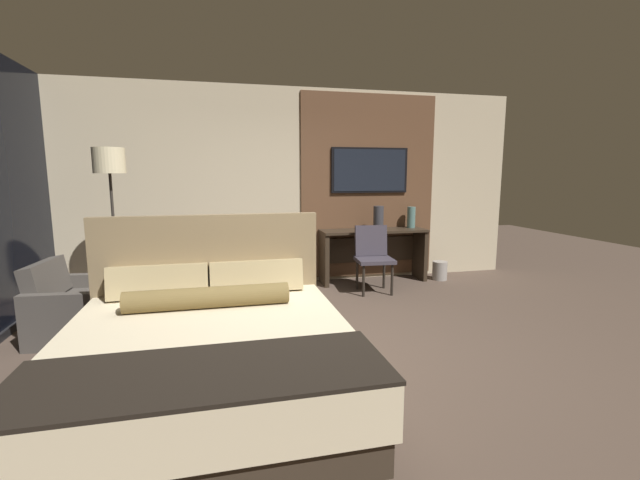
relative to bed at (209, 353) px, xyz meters
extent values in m
plane|color=#4C3D33|center=(1.00, 0.56, -0.32)|extent=(16.00, 16.00, 0.00)
cube|color=#BCAD8E|center=(1.00, 3.16, 1.08)|extent=(7.20, 0.06, 2.80)
cube|color=brown|center=(2.32, 3.11, 1.08)|extent=(2.07, 0.03, 2.70)
cube|color=#33281E|center=(0.00, -0.12, -0.21)|extent=(1.90, 2.00, 0.22)
cube|color=beige|center=(0.00, -0.12, 0.06)|extent=(1.96, 2.06, 0.31)
cube|color=black|center=(0.00, -0.78, 0.23)|extent=(1.98, 0.72, 0.02)
cube|color=#7F6B4C|center=(0.00, 0.95, 0.29)|extent=(2.00, 0.08, 1.23)
cube|color=tan|center=(-0.42, 0.81, 0.35)|extent=(0.82, 0.23, 0.31)
cube|color=tan|center=(0.42, 0.81, 0.35)|extent=(0.82, 0.23, 0.31)
cylinder|color=brown|center=(0.00, 0.40, 0.30)|extent=(1.27, 0.17, 0.17)
cube|color=#2D2319|center=(2.32, 2.86, 0.44)|extent=(1.57, 0.45, 0.03)
cube|color=#2D2319|center=(1.56, 2.86, 0.05)|extent=(0.06, 0.41, 0.75)
cube|color=#2D2319|center=(3.07, 2.86, 0.05)|extent=(0.06, 0.41, 0.75)
cube|color=#2D2319|center=(2.32, 3.07, 0.13)|extent=(1.45, 0.02, 0.37)
cube|color=black|center=(2.32, 3.08, 1.32)|extent=(1.18, 0.04, 0.66)
cube|color=black|center=(2.32, 3.06, 1.32)|extent=(1.11, 0.01, 0.61)
cube|color=#38333D|center=(2.12, 2.30, 0.12)|extent=(0.52, 0.50, 0.05)
cube|color=#38333D|center=(2.14, 2.50, 0.36)|extent=(0.45, 0.14, 0.42)
cylinder|color=black|center=(1.91, 2.13, -0.11)|extent=(0.04, 0.04, 0.42)
cylinder|color=black|center=(2.30, 2.10, -0.11)|extent=(0.04, 0.04, 0.42)
cylinder|color=black|center=(1.95, 2.50, -0.11)|extent=(0.04, 0.04, 0.42)
cylinder|color=black|center=(2.33, 2.46, -0.11)|extent=(0.04, 0.04, 0.42)
cube|color=#47423D|center=(-1.21, 1.53, -0.13)|extent=(0.89, 0.75, 0.39)
cube|color=#47423D|center=(-1.56, 1.56, 0.25)|extent=(0.26, 0.70, 0.38)
cube|color=#47423D|center=(-1.24, 1.14, -0.06)|extent=(0.84, 0.17, 0.53)
cube|color=#47423D|center=(-1.18, 1.92, -0.06)|extent=(0.84, 0.17, 0.53)
cylinder|color=#282623|center=(-1.05, 2.20, -0.31)|extent=(0.28, 0.28, 0.03)
cylinder|color=#332D28|center=(-1.05, 2.20, 0.50)|extent=(0.03, 0.03, 1.64)
cylinder|color=beige|center=(-1.05, 2.20, 1.42)|extent=(0.34, 0.34, 0.28)
cylinder|color=#333338|center=(2.37, 2.82, 0.63)|extent=(0.15, 0.15, 0.35)
cylinder|color=#4C706B|center=(2.95, 2.95, 0.62)|extent=(0.12, 0.12, 0.32)
cylinder|color=gray|center=(3.34, 2.73, -0.18)|extent=(0.22, 0.22, 0.28)
camera|label=1|loc=(0.09, -3.00, 1.27)|focal=24.00mm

